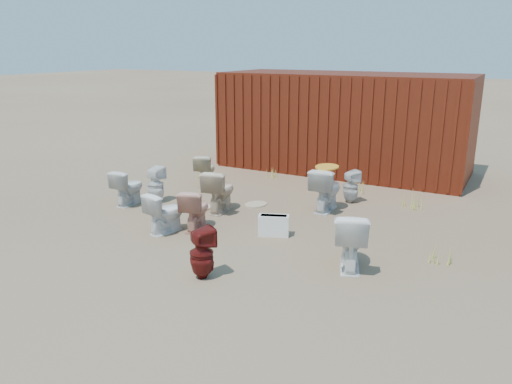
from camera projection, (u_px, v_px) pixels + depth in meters
The scene contains 22 objects.
ground at pixel (239, 232), 8.40m from camera, with size 100.00×100.00×0.00m, color brown.
shipping_container at pixel (344, 122), 12.46m from camera, with size 6.00×2.40×2.40m, color #52160D.
toilet_front_a at pixel (128, 187), 9.80m from camera, with size 0.40×0.69×0.71m, color silver.
toilet_front_pink at pixel (195, 209), 8.45m from camera, with size 0.40×0.70×0.71m, color tan.
toilet_front_c at pixel (165, 212), 8.31m from camera, with size 0.39×0.68×0.70m, color white.
toilet_front_maroon at pixel (202, 253), 6.64m from camera, with size 0.32×0.33×0.71m, color #611310.
toilet_front_e at pixel (350, 239), 6.95m from camera, with size 0.47×0.82×0.83m, color white.
toilet_back_a at pixel (155, 185), 9.94m from camera, with size 0.33×0.34×0.73m, color white.
toilet_back_beige_left at pixel (205, 170), 11.20m from camera, with size 0.39×0.69×0.71m, color beige.
toilet_back_beige_right at pixel (220, 190), 9.38m from camera, with size 0.45×0.79×0.81m, color beige.
toilet_back_yellowlid at pixel (326, 189), 9.42m from camera, with size 0.47×0.82×0.84m, color white.
toilet_back_e at pixel (351, 187), 9.93m from camera, with size 0.30×0.30×0.66m, color silver.
yellow_lid at pixel (327, 167), 9.30m from camera, with size 0.42×0.53×0.03m, color gold.
loose_tank at pixel (274, 225), 8.20m from camera, with size 0.50×0.20×0.35m, color white.
loose_lid_near at pixel (256, 204), 9.85m from camera, with size 0.38×0.49×0.02m, color tan.
loose_lid_far at pixel (201, 207), 9.68m from camera, with size 0.36×0.47×0.02m, color beige.
weed_clump_a at pixel (205, 172), 11.87m from camera, with size 0.36×0.36×0.30m, color #B3B047.
weed_clump_b at pixel (330, 186), 10.64m from camera, with size 0.32×0.32×0.30m, color #B3B047.
weed_clump_c at pixel (412, 200), 9.60m from camera, with size 0.36×0.36×0.34m, color #B3B047.
weed_clump_d at pixel (273, 173), 11.83m from camera, with size 0.30×0.30×0.26m, color #B3B047.
weed_clump_e at pixel (358, 185), 10.69m from camera, with size 0.34×0.34×0.31m, color #B3B047.
weed_clump_f at pixel (440, 255), 7.16m from camera, with size 0.28×0.28×0.25m, color #B3B047.
Camera 1 is at (4.04, -6.78, 2.98)m, focal length 35.00 mm.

